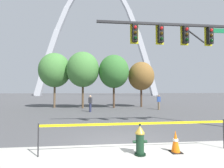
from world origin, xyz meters
The scene contains 12 objects.
ground_plane centered at (0.00, 0.00, 0.00)m, with size 240.00×240.00×0.00m, color #474749.
fire_hydrant centered at (0.45, -0.89, 0.47)m, with size 0.46×0.48×0.99m.
caution_tape_barrier centered at (0.41, -0.68, 0.73)m, with size 6.34×0.15×1.03m.
traffic_cone_by_hydrant centered at (1.68, -0.80, 0.36)m, with size 0.36×0.36×0.73m.
traffic_signal_gantry centered at (4.28, 2.21, 4.40)m, with size 7.82×0.44×6.00m.
monument_arch centered at (0.00, 59.35, 21.65)m, with size 48.74×2.25×49.65m.
tree_far_left centered at (-5.89, 14.16, 4.50)m, with size 3.76×3.76×6.58m.
tree_left_mid centered at (-2.47, 13.27, 4.52)m, with size 3.77×3.77×6.60m.
tree_center_left centered at (1.17, 13.24, 4.32)m, with size 3.61×3.61×6.31m.
tree_center_right centered at (4.70, 13.94, 3.87)m, with size 3.23×3.23×5.66m.
pedestrian_walking_left centered at (-1.48, 9.86, 0.82)m, with size 0.39×0.33×1.59m.
pedestrian_standing_center centered at (5.80, 11.00, 0.82)m, with size 0.36×0.23×1.59m.
Camera 1 is at (-0.97, -6.07, 2.06)m, focal length 26.23 mm.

